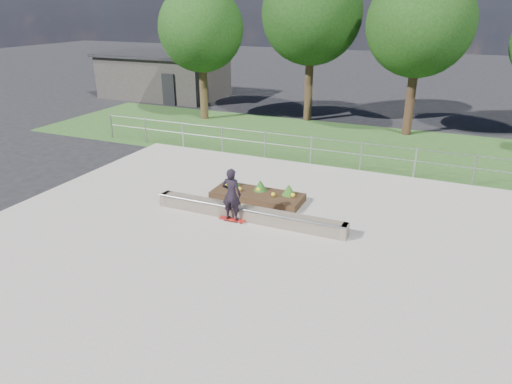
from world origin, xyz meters
TOP-DOWN VIEW (x-y plane):
  - ground at (0.00, 0.00)m, footprint 120.00×120.00m
  - grass_verge at (0.00, 11.00)m, footprint 30.00×8.00m
  - concrete_slab at (0.00, 0.00)m, footprint 15.00×15.00m
  - fence at (0.00, 7.50)m, footprint 20.06×0.06m
  - building at (-14.00, 18.00)m, footprint 8.40×5.40m
  - tree_far_left at (-8.00, 13.00)m, footprint 4.55×4.55m
  - tree_mid_left at (-2.50, 15.00)m, footprint 5.25×5.25m
  - tree_mid_right at (3.00, 14.00)m, footprint 4.90×4.90m
  - grind_ledge at (-0.15, 1.72)m, footprint 6.00×0.44m
  - planter_bed at (-0.50, 3.27)m, footprint 3.00×1.20m
  - skateboarder at (-0.55, 1.43)m, footprint 0.80×0.43m

SIDE VIEW (x-z plane):
  - ground at x=0.00m, z-range 0.00..0.00m
  - grass_verge at x=0.00m, z-range 0.00..0.02m
  - concrete_slab at x=0.00m, z-range 0.00..0.06m
  - planter_bed at x=-0.50m, z-range -0.06..0.55m
  - grind_ledge at x=-0.15m, z-range 0.05..0.48m
  - fence at x=0.00m, z-range 0.17..1.37m
  - skateboarder at x=-0.55m, z-range 0.09..1.76m
  - building at x=-14.00m, z-range 0.01..3.01m
  - tree_far_left at x=-8.00m, z-range 1.28..8.43m
  - tree_mid_right at x=3.00m, z-range 1.38..9.08m
  - tree_mid_left at x=-2.50m, z-range 1.48..9.73m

